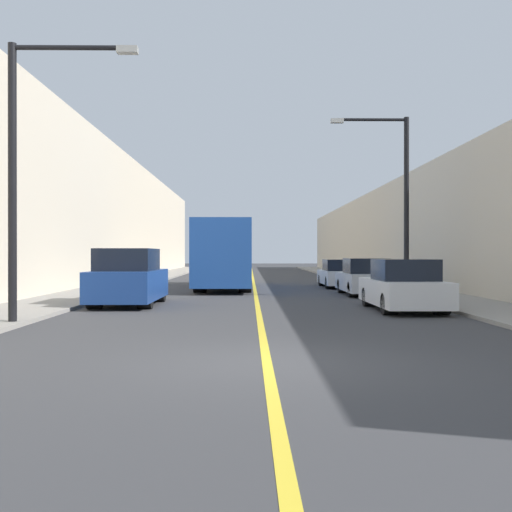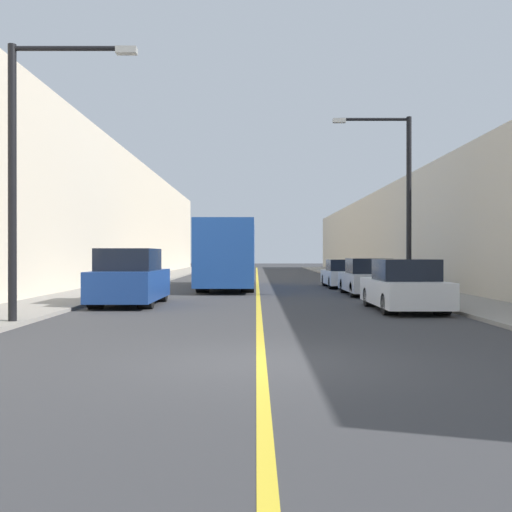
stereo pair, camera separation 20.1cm
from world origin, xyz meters
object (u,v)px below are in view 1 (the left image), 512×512
Objects in this scene: parked_suv_left at (129,279)px; street_lamp_right at (398,191)px; bus at (225,254)px; street_lamp_left at (26,158)px; car_right_mid at (365,279)px; car_right_far at (340,275)px; car_right_near at (403,287)px.

parked_suv_left is 0.65× the size of street_lamp_right.
street_lamp_left is (-4.15, -15.51, 2.28)m from bus.
street_lamp_left is at bearing -102.79° from parked_suv_left.
street_lamp_left reaches higher than parked_suv_left.
bus is 16.21m from street_lamp_left.
car_right_mid is 3.92m from street_lamp_right.
car_right_far is at bearing 8.22° from bus.
car_right_near is 0.97× the size of car_right_far.
street_lamp_left reaches higher than car_right_mid.
car_right_near is at bearing 20.61° from street_lamp_left.
street_lamp_right is (11.22, 9.17, 0.19)m from street_lamp_left.
bus is 6.03m from car_right_far.
parked_suv_left reaches higher than car_right_far.
street_lamp_left is at bearing -121.48° from car_right_far.
parked_suv_left is 6.62m from street_lamp_left.
car_right_mid is 0.67× the size of street_lamp_left.
bus is 1.50× the size of street_lamp_right.
street_lamp_left reaches higher than car_right_near.
street_lamp_right reaches higher than car_right_near.
parked_suv_left is at bearing -106.20° from bus.
bus is at bearing 140.82° from car_right_mid.
car_right_mid is 15.06m from street_lamp_left.
car_right_mid is at bearing 88.57° from car_right_near.
street_lamp_right reaches higher than bus.
parked_suv_left is at bearing -129.28° from car_right_far.
car_right_far is 0.70× the size of street_lamp_left.
car_right_mid reaches higher than car_right_far.
parked_suv_left is 0.69× the size of street_lamp_left.
street_lamp_left is at bearing -133.85° from car_right_mid.
street_lamp_left is (-10.01, -3.76, 3.31)m from car_right_near.
parked_suv_left is (-2.85, -9.82, -0.85)m from bus.
street_lamp_left is 0.95× the size of street_lamp_right.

